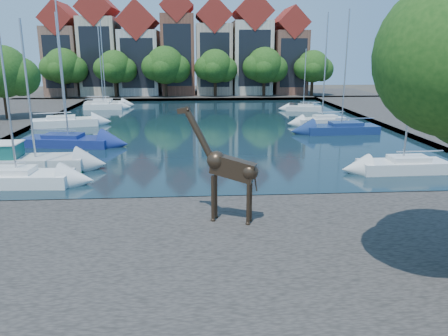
% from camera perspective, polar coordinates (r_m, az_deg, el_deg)
% --- Properties ---
extents(ground, '(160.00, 160.00, 0.00)m').
position_cam_1_polar(ground, '(22.84, 0.17, -4.79)').
color(ground, '#38332B').
rests_on(ground, ground).
extents(water_basin, '(38.00, 50.00, 0.08)m').
position_cam_1_polar(water_basin, '(46.10, -1.99, 5.44)').
color(water_basin, black).
rests_on(water_basin, ground).
extents(near_quay, '(50.00, 14.00, 0.50)m').
position_cam_1_polar(near_quay, '(16.34, 1.97, -12.33)').
color(near_quay, '#45403C').
rests_on(near_quay, ground).
extents(far_quay, '(60.00, 16.00, 0.50)m').
position_cam_1_polar(far_quay, '(77.80, -2.84, 9.55)').
color(far_quay, '#45403C').
rests_on(far_quay, ground).
extents(right_quay, '(14.00, 52.00, 0.50)m').
position_cam_1_polar(right_quay, '(53.15, 26.19, 5.43)').
color(right_quay, '#45403C').
rests_on(right_quay, ground).
extents(townhouse_west_end, '(5.44, 9.18, 14.93)m').
position_cam_1_polar(townhouse_west_end, '(80.33, -20.06, 13.94)').
color(townhouse_west_end, '#855C48').
rests_on(townhouse_west_end, far_quay).
extents(townhouse_west_mid, '(5.94, 9.18, 16.79)m').
position_cam_1_polar(townhouse_west_mid, '(78.94, -15.79, 14.90)').
color(townhouse_west_mid, '#C6B798').
rests_on(townhouse_west_mid, far_quay).
extents(townhouse_west_inner, '(6.43, 9.18, 15.15)m').
position_cam_1_polar(townhouse_west_inner, '(77.92, -10.91, 14.54)').
color(townhouse_west_inner, beige).
rests_on(townhouse_west_inner, far_quay).
extents(townhouse_center, '(5.44, 9.18, 16.93)m').
position_cam_1_polar(townhouse_center, '(77.45, -5.99, 15.47)').
color(townhouse_center, brown).
rests_on(townhouse_center, far_quay).
extents(townhouse_east_inner, '(5.94, 9.18, 15.79)m').
position_cam_1_polar(townhouse_east_inner, '(77.49, -1.38, 15.08)').
color(townhouse_east_inner, tan).
rests_on(townhouse_east_inner, far_quay).
extents(townhouse_east_mid, '(6.43, 9.18, 16.65)m').
position_cam_1_polar(townhouse_east_mid, '(78.06, 3.56, 15.33)').
color(townhouse_east_mid, beige).
rests_on(townhouse_east_mid, far_quay).
extents(townhouse_east_end, '(5.44, 9.18, 14.43)m').
position_cam_1_polar(townhouse_east_end, '(79.16, 8.37, 14.48)').
color(townhouse_east_end, brown).
rests_on(townhouse_east_end, far_quay).
extents(far_tree_far_west, '(7.28, 5.60, 7.68)m').
position_cam_1_polar(far_tree_far_west, '(74.78, -20.23, 12.23)').
color(far_tree_far_west, '#332114').
rests_on(far_tree_far_west, far_quay).
extents(far_tree_west, '(6.76, 5.20, 7.36)m').
position_cam_1_polar(far_tree_west, '(73.02, -14.04, 12.56)').
color(far_tree_west, '#332114').
rests_on(far_tree_west, far_quay).
extents(far_tree_mid_west, '(7.80, 6.00, 8.00)m').
position_cam_1_polar(far_tree_mid_west, '(72.09, -7.61, 13.01)').
color(far_tree_mid_west, '#332114').
rests_on(far_tree_mid_west, far_quay).
extents(far_tree_mid_east, '(7.02, 5.40, 7.52)m').
position_cam_1_polar(far_tree_mid_east, '(72.05, -1.08, 13.01)').
color(far_tree_mid_east, '#332114').
rests_on(far_tree_mid_east, far_quay).
extents(far_tree_east, '(7.54, 5.80, 7.84)m').
position_cam_1_polar(far_tree_east, '(72.90, 5.38, 13.06)').
color(far_tree_east, '#332114').
rests_on(far_tree_east, far_quay).
extents(far_tree_far_east, '(6.76, 5.20, 7.36)m').
position_cam_1_polar(far_tree_far_east, '(74.60, 11.60, 12.74)').
color(far_tree_far_east, '#332114').
rests_on(far_tree_far_east, far_quay).
extents(side_tree_left_far, '(7.28, 5.60, 7.88)m').
position_cam_1_polar(side_tree_left_far, '(53.49, -26.84, 10.97)').
color(side_tree_left_far, '#332114').
rests_on(side_tree_left_far, left_quay).
extents(giraffe_statue, '(3.39, 1.49, 4.97)m').
position_cam_1_polar(giraffe_statue, '(18.69, 0.35, 0.12)').
color(giraffe_statue, '#36281B').
rests_on(giraffe_statue, near_quay).
extents(motorsailer, '(8.28, 2.53, 9.59)m').
position_cam_1_polar(motorsailer, '(31.79, -25.50, 0.98)').
color(motorsailer, silver).
rests_on(motorsailer, water_basin).
extents(sailboat_left_a, '(6.30, 2.46, 11.58)m').
position_cam_1_polar(sailboat_left_a, '(28.39, -25.42, -0.88)').
color(sailboat_left_a, white).
rests_on(sailboat_left_a, water_basin).
extents(sailboat_left_b, '(7.34, 3.60, 11.47)m').
position_cam_1_polar(sailboat_left_b, '(38.59, -19.64, 3.56)').
color(sailboat_left_b, navy).
rests_on(sailboat_left_b, water_basin).
extents(sailboat_left_c, '(6.85, 3.81, 11.37)m').
position_cam_1_polar(sailboat_left_c, '(48.84, -20.01, 5.86)').
color(sailboat_left_c, white).
rests_on(sailboat_left_c, water_basin).
extents(sailboat_left_d, '(5.11, 1.85, 10.83)m').
position_cam_1_polar(sailboat_left_d, '(61.68, -15.46, 7.98)').
color(sailboat_left_d, white).
rests_on(sailboat_left_d, water_basin).
extents(sailboat_left_e, '(5.64, 2.11, 11.56)m').
position_cam_1_polar(sailboat_left_e, '(64.18, -15.19, 8.28)').
color(sailboat_left_e, silver).
rests_on(sailboat_left_e, water_basin).
extents(sailboat_right_a, '(5.72, 2.12, 12.18)m').
position_cam_1_polar(sailboat_right_a, '(30.73, 22.33, 0.62)').
color(sailboat_right_a, silver).
rests_on(sailboat_right_a, water_basin).
extents(sailboat_right_b, '(6.96, 2.69, 11.31)m').
position_cam_1_polar(sailboat_right_b, '(43.49, 15.07, 5.18)').
color(sailboat_right_b, navy).
rests_on(sailboat_right_b, water_basin).
extents(sailboat_right_c, '(5.50, 2.44, 11.38)m').
position_cam_1_polar(sailboat_right_c, '(47.74, 12.68, 6.21)').
color(sailboat_right_c, silver).
rests_on(sailboat_right_c, water_basin).
extents(sailboat_right_d, '(4.81, 2.49, 7.90)m').
position_cam_1_polar(sailboat_right_d, '(58.84, 10.32, 7.83)').
color(sailboat_right_d, silver).
rests_on(sailboat_right_d, water_basin).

